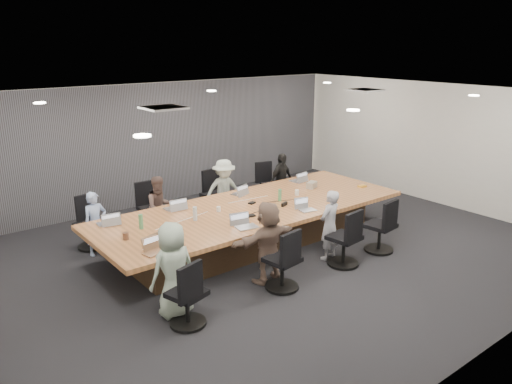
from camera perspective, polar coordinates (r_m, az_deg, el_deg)
floor at (r=9.19m, az=1.55°, el=-6.85°), size 10.00×8.00×0.00m
ceiling at (r=8.46m, az=1.70°, el=10.79°), size 10.00×8.00×0.00m
wall_back at (r=11.99m, az=-10.73°, el=5.53°), size 10.00×0.00×2.80m
wall_front at (r=6.35m, az=25.47°, el=-6.03°), size 10.00×0.00×2.80m
wall_right at (r=12.45m, az=19.71°, el=5.25°), size 0.00×8.00×2.80m
curtain at (r=11.92m, az=-10.55°, el=5.47°), size 9.80×0.04×2.80m
conference_table at (r=9.40m, az=-0.38°, el=-3.65°), size 6.00×2.20×0.74m
chair_0 at (r=9.71m, az=-18.48°, el=-3.97°), size 0.62×0.62×0.77m
chair_1 at (r=10.16m, az=-11.74°, el=-2.31°), size 0.58×0.58×0.84m
chair_2 at (r=10.86m, az=-4.68°, el=-0.72°), size 0.65×0.65×0.85m
chair_3 at (r=11.78m, az=1.77°, el=0.50°), size 0.65×0.65×0.76m
chair_4 at (r=6.88m, az=-7.89°, el=-12.01°), size 0.65×0.65×0.78m
chair_5 at (r=7.75m, az=3.02°, el=-8.25°), size 0.62×0.62×0.81m
chair_6 at (r=8.65m, az=10.02°, el=-5.65°), size 0.63×0.63×0.84m
chair_7 at (r=9.35m, az=13.98°, el=-4.22°), size 0.63×0.63×0.83m
person_0 at (r=9.34m, az=-17.85°, el=-3.45°), size 0.45×0.32×1.17m
laptop_0 at (r=8.79m, az=-16.66°, el=-3.45°), size 0.34×0.25×0.02m
person_1 at (r=9.80m, az=-10.88°, el=-1.75°), size 0.63×0.51×1.24m
laptop_1 at (r=9.29m, az=-9.35°, el=-1.85°), size 0.35×0.25×0.02m
person_2 at (r=10.51m, az=-3.66°, el=0.12°), size 0.97×0.71×1.35m
laptop_2 at (r=10.06m, az=-1.88°, el=-0.18°), size 0.36×0.28×0.02m
person_3 at (r=11.45m, az=2.90°, el=1.32°), size 0.79×0.46×1.26m
laptop_3 at (r=11.03m, az=4.78°, el=1.31°), size 0.35×0.26×0.02m
person_4 at (r=7.02m, az=-9.45°, el=-8.77°), size 0.69×0.47×1.37m
laptop_4 at (r=7.44m, az=-11.55°, el=-6.81°), size 0.34×0.27×0.02m
person_5 at (r=7.89m, az=1.37°, el=-5.72°), size 1.25×0.43×1.33m
laptop_5 at (r=8.26m, az=-1.05°, el=-4.03°), size 0.39×0.30×0.02m
person_6 at (r=8.79m, az=8.40°, el=-3.75°), size 0.50×0.37×1.25m
laptop_6 at (r=9.11m, az=5.94°, el=-2.09°), size 0.32×0.25×0.02m
bottle_green_left at (r=8.38m, az=-13.02°, el=-3.32°), size 0.09×0.09×0.25m
bottle_green_right at (r=9.60m, az=2.74°, el=-0.35°), size 0.08×0.08×0.23m
bottle_clear at (r=8.61m, az=-6.98°, el=-2.47°), size 0.09×0.09×0.24m
cup_white_far at (r=9.04m, az=-4.30°, el=-1.96°), size 0.08×0.08×0.09m
cup_white_near at (r=10.01m, az=4.70°, el=-0.05°), size 0.11×0.11×0.10m
mug_brown at (r=8.02m, az=-14.67°, el=-4.89°), size 0.12×0.12×0.11m
mic_left at (r=8.77m, az=-0.56°, el=-2.72°), size 0.15×0.11×0.03m
mic_right at (r=9.46m, az=-0.47°, el=-1.25°), size 0.15×0.12×0.03m
stapler at (r=9.34m, az=3.26°, el=-1.39°), size 0.18×0.10×0.06m
canvas_bag at (r=10.52m, az=6.38°, el=0.81°), size 0.28×0.23×0.13m
snack_packet at (r=10.77m, az=12.03°, el=0.66°), size 0.18×0.13×0.04m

